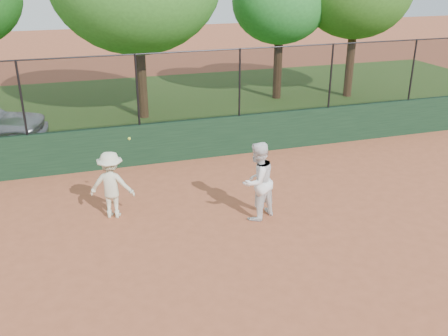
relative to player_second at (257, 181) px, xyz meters
name	(u,v)px	position (x,y,z in m)	size (l,w,h in m)	color
ground	(219,273)	(-1.49, -1.89, -0.92)	(80.00, 80.00, 0.00)	#AF5938
back_wall	(158,143)	(-1.49, 4.11, -0.32)	(26.00, 0.20, 1.20)	#18361F
grass_strip	(131,109)	(-1.49, 10.11, -0.91)	(36.00, 12.00, 0.01)	#284816
player_second	(257,181)	(0.00, 0.00, 0.00)	(0.89, 0.69, 1.83)	white
player_main	(112,185)	(-3.13, 1.08, -0.12)	(1.16, 0.91, 1.97)	beige
fence_assembly	(154,88)	(-1.52, 4.11, 1.32)	(26.00, 0.06, 2.00)	black
tree_3	(280,2)	(4.83, 10.03, 3.07)	(3.97, 3.61, 5.72)	#3B2513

